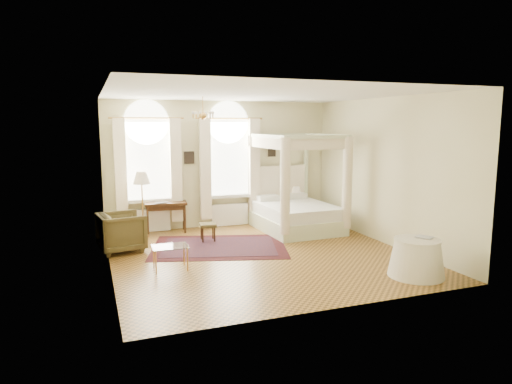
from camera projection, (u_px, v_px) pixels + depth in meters
ground at (261, 255)px, 9.53m from camera, size 6.00×6.00×0.00m
room_walls at (261, 160)px, 9.24m from camera, size 6.00×6.00×6.00m
window_left at (149, 174)px, 11.32m from camera, size 1.62×0.27×3.29m
window_right at (229, 171)px, 12.04m from camera, size 1.62×0.27×3.29m
chandelier at (203, 115)px, 9.90m from camera, size 0.51×0.45×0.50m
wall_pictures at (224, 155)px, 12.03m from camera, size 2.54×0.03×0.39m
canopy_bed at (296, 209)px, 11.67m from camera, size 1.94×2.34×2.45m
nightstand at (300, 211)px, 12.75m from camera, size 0.50×0.47×0.57m
nightstand_lamp at (296, 191)px, 12.72m from camera, size 0.28×0.28×0.41m
writing_desk at (166, 206)px, 11.41m from camera, size 1.08×0.64×0.77m
laptop at (160, 203)px, 11.24m from camera, size 0.39×0.32×0.03m
stool at (208, 226)px, 10.59m from camera, size 0.40×0.40×0.42m
armchair at (122, 232)px, 9.75m from camera, size 1.05×1.03×0.84m
coffee_table at (170, 248)px, 8.51m from camera, size 0.68×0.49×0.45m
floor_lamp at (142, 181)px, 10.86m from camera, size 0.41×0.41×1.59m
oriental_rug at (219, 247)px, 10.13m from camera, size 3.39×2.83×0.01m
side_table at (417, 258)px, 8.16m from camera, size 1.00×1.00×0.68m
book at (422, 238)px, 8.11m from camera, size 0.32×0.35×0.03m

